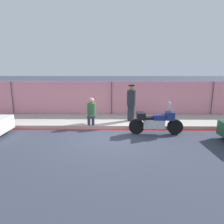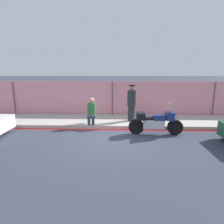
% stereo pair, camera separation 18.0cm
% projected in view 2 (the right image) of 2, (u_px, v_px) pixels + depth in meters
% --- Properties ---
extents(ground_plane, '(120.00, 120.00, 0.00)m').
position_uv_depth(ground_plane, '(109.00, 138.00, 8.28)').
color(ground_plane, '#333847').
extents(sidewalk, '(43.39, 2.47, 0.17)m').
position_uv_depth(sidewalk, '(111.00, 121.00, 10.65)').
color(sidewalk, '#ADA89E').
rests_on(sidewalk, ground_plane).
extents(curb_paint_stripe, '(43.39, 0.18, 0.01)m').
position_uv_depth(curb_paint_stripe, '(110.00, 130.00, 9.38)').
color(curb_paint_stripe, red).
rests_on(curb_paint_stripe, ground_plane).
extents(storefront_fence, '(41.22, 0.17, 2.10)m').
position_uv_depth(storefront_fence, '(112.00, 99.00, 11.73)').
color(storefront_fence, pink).
rests_on(storefront_fence, ground_plane).
extents(motorcycle, '(2.35, 0.53, 1.43)m').
position_uv_depth(motorcycle, '(155.00, 122.00, 8.66)').
color(motorcycle, black).
rests_on(motorcycle, ground_plane).
extents(officer_standing, '(0.44, 0.44, 1.85)m').
position_uv_depth(officer_standing, '(132.00, 103.00, 10.18)').
color(officer_standing, '#1E2328').
rests_on(officer_standing, sidewalk).
extents(person_seated_on_curb, '(0.43, 0.68, 1.27)m').
position_uv_depth(person_seated_on_curb, '(92.00, 109.00, 9.75)').
color(person_seated_on_curb, '#2D3342').
rests_on(person_seated_on_curb, sidewalk).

